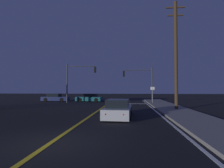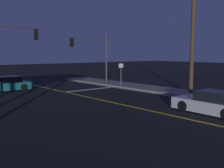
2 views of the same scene
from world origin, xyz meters
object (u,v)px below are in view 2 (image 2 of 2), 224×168
traffic_signal_near_right (94,51)px  utility_pole_right (193,27)px  car_following_oncoming_teal (7,84)px  street_sign_corner (121,71)px  car_far_approaching_silver (213,104)px  traffic_signal_far_left (4,46)px

traffic_signal_near_right → utility_pole_right: bearing=105.4°
car_following_oncoming_teal → traffic_signal_near_right: size_ratio=0.83×
traffic_signal_near_right → street_sign_corner: bearing=116.8°
traffic_signal_near_right → street_sign_corner: traffic_signal_near_right is taller
car_far_approaching_silver → traffic_signal_far_left: size_ratio=0.78×
traffic_signal_far_left → street_sign_corner: traffic_signal_far_left is taller
car_following_oncoming_teal → traffic_signal_far_left: traffic_signal_far_left is taller
traffic_signal_near_right → street_sign_corner: size_ratio=2.23×
car_far_approaching_silver → car_following_oncoming_teal: (-5.94, 17.40, 0.00)m
traffic_signal_near_right → traffic_signal_far_left: (-9.78, -1.40, 0.34)m
traffic_signal_far_left → car_following_oncoming_teal: bearing=70.4°
car_far_approaching_silver → traffic_signal_far_left: traffic_signal_far_left is taller
traffic_signal_far_left → utility_pole_right: bearing=-35.0°
car_following_oncoming_teal → traffic_signal_far_left: (-1.20, -3.38, 3.47)m
traffic_signal_near_right → utility_pole_right: (2.82, -10.21, 1.92)m
car_following_oncoming_teal → traffic_signal_near_right: 9.34m
car_following_oncoming_teal → traffic_signal_near_right: (8.58, -1.98, 3.13)m
utility_pole_right → street_sign_corner: utility_pole_right is taller
car_following_oncoming_teal → street_sign_corner: 11.13m
car_far_approaching_silver → car_following_oncoming_teal: size_ratio=1.03×
traffic_signal_near_right → utility_pole_right: 10.77m
car_far_approaching_silver → utility_pole_right: size_ratio=0.43×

